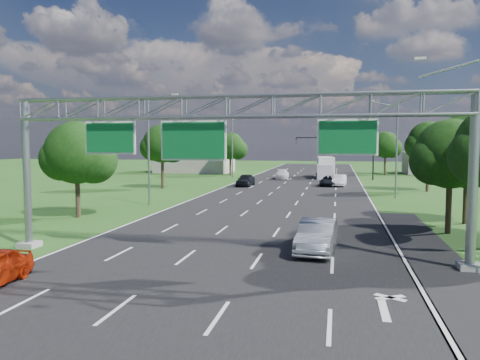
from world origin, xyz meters
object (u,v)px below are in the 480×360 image
(sign_gantry, at_px, (229,119))
(silver_sedan, at_px, (317,236))
(box_truck, at_px, (325,168))
(traffic_signal, at_px, (350,147))

(sign_gantry, height_order, silver_sedan, sign_gantry)
(box_truck, bearing_deg, silver_sedan, -93.78)
(sign_gantry, bearing_deg, silver_sedan, 27.27)
(traffic_signal, distance_m, silver_sedan, 51.08)
(traffic_signal, relative_size, silver_sedan, 2.37)
(sign_gantry, height_order, box_truck, sign_gantry)
(sign_gantry, xyz_separation_m, traffic_signal, (7.15, 53.00, -1.72))
(silver_sedan, relative_size, box_truck, 0.56)
(silver_sedan, xyz_separation_m, box_truck, (-0.97, 53.78, 0.78))
(sign_gantry, xyz_separation_m, box_truck, (3.27, 55.97, -5.26))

